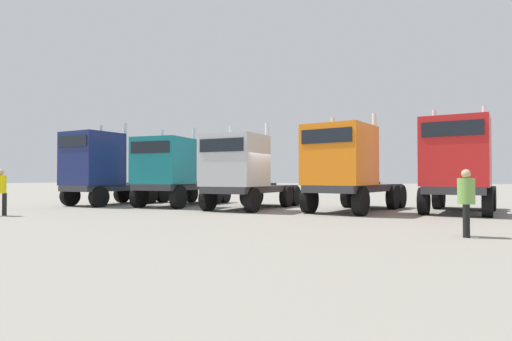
# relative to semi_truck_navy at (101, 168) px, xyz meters

# --- Properties ---
(ground) EXTENTS (200.00, 200.00, 0.00)m
(ground) POSITION_rel_semi_truck_navy_xyz_m (8.65, -1.10, -1.97)
(ground) COLOR gray
(semi_truck_navy) EXTENTS (3.58, 6.19, 4.38)m
(semi_truck_navy) POSITION_rel_semi_truck_navy_xyz_m (0.00, 0.00, 0.00)
(semi_truck_navy) COLOR #333338
(semi_truck_navy) RESTS_ON ground
(semi_truck_teal) EXTENTS (2.75, 6.49, 4.00)m
(semi_truck_teal) POSITION_rel_semi_truck_navy_xyz_m (4.07, 0.38, -0.19)
(semi_truck_teal) COLOR #333338
(semi_truck_teal) RESTS_ON ground
(semi_truck_silver) EXTENTS (3.30, 6.32, 3.94)m
(semi_truck_silver) POSITION_rel_semi_truck_navy_xyz_m (8.20, -0.55, -0.23)
(semi_truck_silver) COLOR #333338
(semi_truck_silver) RESTS_ON ground
(semi_truck_orange) EXTENTS (4.17, 6.86, 4.18)m
(semi_truck_orange) POSITION_rel_semi_truck_navy_xyz_m (12.84, -0.44, -0.07)
(semi_truck_orange) COLOR #333338
(semi_truck_orange) RESTS_ON ground
(semi_truck_red) EXTENTS (3.70, 6.39, 4.38)m
(semi_truck_red) POSITION_rel_semi_truck_navy_xyz_m (17.17, 0.20, 0.01)
(semi_truck_red) COLOR #333338
(semi_truck_red) RESTS_ON ground
(visitor_in_hivis) EXTENTS (0.55, 0.55, 1.78)m
(visitor_in_hivis) POSITION_rel_semi_truck_navy_xyz_m (0.58, -6.43, -0.93)
(visitor_in_hivis) COLOR black
(visitor_in_hivis) RESTS_ON ground
(visitor_with_camera) EXTENTS (0.45, 0.46, 1.65)m
(visitor_with_camera) POSITION_rel_semi_truck_navy_xyz_m (16.52, -7.06, -1.01)
(visitor_with_camera) COLOR black
(visitor_with_camera) RESTS_ON ground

